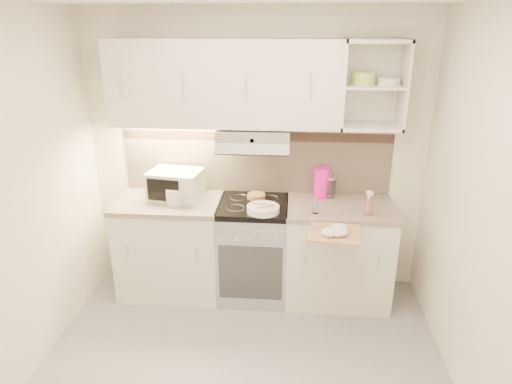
# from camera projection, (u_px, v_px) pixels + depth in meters

# --- Properties ---
(ground) EXTENTS (3.00, 3.00, 0.00)m
(ground) POSITION_uv_depth(u_px,v_px,m) (240.00, 379.00, 3.24)
(ground) COLOR #97979A
(ground) RESTS_ON ground
(room_shell) EXTENTS (3.04, 2.84, 2.52)m
(room_shell) POSITION_uv_depth(u_px,v_px,m) (244.00, 143.00, 3.00)
(room_shell) COLOR white
(room_shell) RESTS_ON ground
(base_cabinet_left) EXTENTS (0.90, 0.60, 0.86)m
(base_cabinet_left) POSITION_uv_depth(u_px,v_px,m) (172.00, 248.00, 4.16)
(base_cabinet_left) COLOR silver
(base_cabinet_left) RESTS_ON ground
(worktop_left) EXTENTS (0.92, 0.62, 0.04)m
(worktop_left) POSITION_uv_depth(u_px,v_px,m) (168.00, 203.00, 4.00)
(worktop_left) COLOR gray
(worktop_left) RESTS_ON base_cabinet_left
(base_cabinet_right) EXTENTS (0.90, 0.60, 0.86)m
(base_cabinet_right) POSITION_uv_depth(u_px,v_px,m) (337.00, 255.00, 4.05)
(base_cabinet_right) COLOR silver
(base_cabinet_right) RESTS_ON ground
(worktop_right) EXTENTS (0.92, 0.62, 0.04)m
(worktop_right) POSITION_uv_depth(u_px,v_px,m) (341.00, 208.00, 3.89)
(worktop_right) COLOR gray
(worktop_right) RESTS_ON base_cabinet_right
(electric_range) EXTENTS (0.60, 0.60, 0.90)m
(electric_range) POSITION_uv_depth(u_px,v_px,m) (253.00, 249.00, 4.10)
(electric_range) COLOR #B7B7BC
(electric_range) RESTS_ON ground
(microwave) EXTENTS (0.49, 0.39, 0.25)m
(microwave) POSITION_uv_depth(u_px,v_px,m) (176.00, 184.00, 4.02)
(microwave) COLOR silver
(microwave) RESTS_ON worktop_left
(watering_can) EXTENTS (0.25, 0.14, 0.21)m
(watering_can) POSITION_uv_depth(u_px,v_px,m) (174.00, 196.00, 3.89)
(watering_can) COLOR silver
(watering_can) RESTS_ON worktop_left
(plate_stack) EXTENTS (0.27, 0.27, 0.06)m
(plate_stack) POSITION_uv_depth(u_px,v_px,m) (263.00, 209.00, 3.76)
(plate_stack) COLOR white
(plate_stack) RESTS_ON electric_range
(bread_loaf) EXTENTS (0.16, 0.16, 0.04)m
(bread_loaf) POSITION_uv_depth(u_px,v_px,m) (256.00, 196.00, 4.04)
(bread_loaf) COLOR #9A6946
(bread_loaf) RESTS_ON electric_range
(pink_pitcher) EXTENTS (0.15, 0.14, 0.27)m
(pink_pitcher) POSITION_uv_depth(u_px,v_px,m) (321.00, 182.00, 4.03)
(pink_pitcher) COLOR #FF15A0
(pink_pitcher) RESTS_ON worktop_right
(glass_jar) EXTENTS (0.10, 0.10, 0.19)m
(glass_jar) POSITION_uv_depth(u_px,v_px,m) (330.00, 187.00, 4.04)
(glass_jar) COLOR silver
(glass_jar) RESTS_ON worktop_right
(spice_jar) EXTENTS (0.06, 0.06, 0.08)m
(spice_jar) POSITION_uv_depth(u_px,v_px,m) (315.00, 209.00, 3.72)
(spice_jar) COLOR white
(spice_jar) RESTS_ON worktop_right
(spray_bottle) EXTENTS (0.08, 0.08, 0.22)m
(spray_bottle) POSITION_uv_depth(u_px,v_px,m) (368.00, 204.00, 3.69)
(spray_bottle) COLOR pink
(spray_bottle) RESTS_ON worktop_right
(cutting_board) EXTENTS (0.42, 0.39, 0.02)m
(cutting_board) POSITION_uv_depth(u_px,v_px,m) (334.00, 233.00, 3.46)
(cutting_board) COLOR #A98549
(cutting_board) RESTS_ON base_cabinet_right
(dish_towel) EXTENTS (0.30, 0.28, 0.06)m
(dish_towel) POSITION_uv_depth(u_px,v_px,m) (338.00, 228.00, 3.44)
(dish_towel) COLOR silver
(dish_towel) RESTS_ON cutting_board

